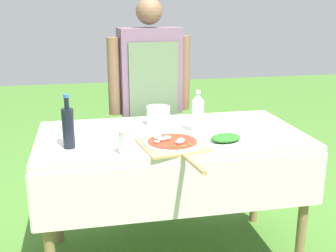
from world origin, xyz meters
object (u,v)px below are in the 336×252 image
Objects in this scene: oil_bottle at (68,127)px; person_cook at (150,93)px; water_bottle at (198,113)px; mixing_tub at (158,116)px; sauce_jar at (126,144)px; prep_table at (171,150)px; pizza_on_peel at (173,144)px; herb_container at (226,138)px.

person_cook is at bearing 54.78° from oil_bottle.
mixing_tub is (-0.19, 0.19, -0.06)m from water_bottle.
oil_bottle is at bearing 151.72° from sauce_jar.
water_bottle is (0.15, -0.01, 0.21)m from prep_table.
pizza_on_peel is 2.07× the size of oil_bottle.
prep_table is 0.63m from person_cook.
water_bottle reaches higher than sauce_jar.
sauce_jar is at bearing -133.41° from prep_table.
prep_table is at bearing 15.10° from oil_bottle.
oil_bottle is at bearing -164.90° from prep_table.
water_bottle is at bearing -45.73° from mixing_tub.
oil_bottle reaches higher than prep_table.
pizza_on_peel is 2.44× the size of herb_container.
water_bottle reaches higher than prep_table.
prep_table is at bearing 72.52° from pizza_on_peel.
herb_container is at bearing -64.49° from water_bottle.
herb_container is (0.10, -0.20, -0.09)m from water_bottle.
mixing_tub is (0.00, 0.41, 0.04)m from pizza_on_peel.
prep_table is 0.27m from pizza_on_peel.
herb_container is 0.48m from mixing_tub.
herb_container is at bearing -54.25° from mixing_tub.
mixing_tub reaches higher than prep_table.
oil_bottle is 0.60m from mixing_tub.
mixing_tub is at bearing 81.54° from pizza_on_peel.
water_bottle is at bearing -5.02° from prep_table.
pizza_on_peel is at bearing 82.48° from person_cook.
water_bottle is at bearing 33.24° from sauce_jar.
water_bottle is at bearing 115.51° from herb_container.
water_bottle is at bearing 99.07° from person_cook.
person_cook is 11.05× the size of mixing_tub.
pizza_on_peel reaches higher than herb_container.
herb_container reaches higher than prep_table.
sauce_jar reaches higher than pizza_on_peel.
person_cook is 0.84m from pizza_on_peel.
herb_container is 1.68× the size of mixing_tub.
oil_bottle reaches higher than water_bottle.
herb_container is 2.01× the size of sauce_jar.
herb_container is at bearing -41.18° from prep_table.
sauce_jar is (-0.24, -0.47, -0.00)m from mixing_tub.
water_bottle is (0.16, -0.61, 0.00)m from person_cook.
prep_table is 0.34m from herb_container.
person_cook is 0.85m from herb_container.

